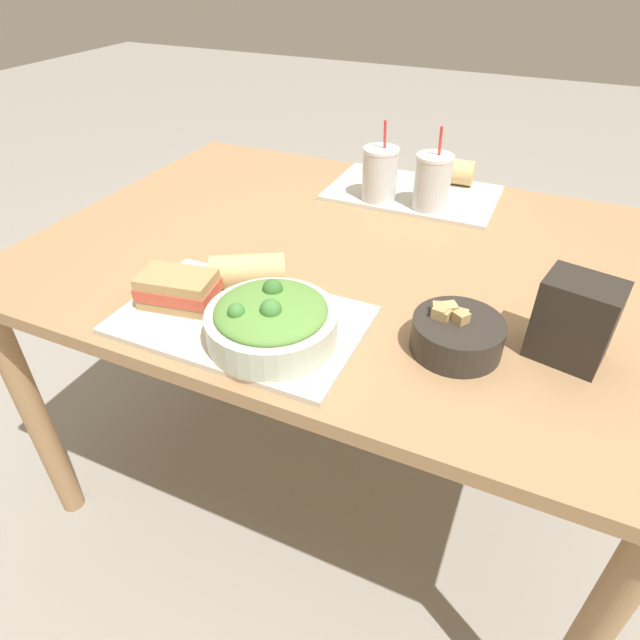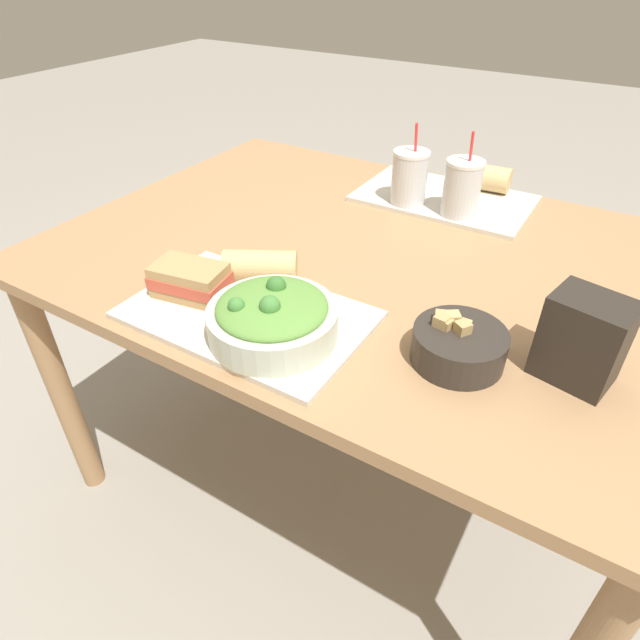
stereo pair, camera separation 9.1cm
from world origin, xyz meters
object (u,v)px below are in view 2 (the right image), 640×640
Objects in this scene: sandwich_near at (190,280)px; chip_bag at (583,340)px; baguette_near at (261,267)px; baguette_far at (490,178)px; salad_bowl at (272,316)px; drink_cup_red at (462,190)px; soup_bowl at (459,344)px; drink_cup_dark at (409,179)px.

sandwich_near is 1.06× the size of chip_bag.
baguette_near is 0.75m from baguette_far.
chip_bag is (0.47, 0.18, 0.02)m from salad_bowl.
baguette_far is 0.54× the size of drink_cup_red.
baguette_near reaches higher than sandwich_near.
baguette_near and baguette_far have the same top height.
sandwich_near is 0.97× the size of baguette_near.
drink_cup_red is (-0.19, 0.53, 0.04)m from soup_bowl.
chip_bag reaches higher than baguette_near.
drink_cup_dark reaches higher than baguette_far.
drink_cup_dark is at bearing 64.26° from sandwich_near.
soup_bowl is at bearing 21.96° from salad_bowl.
soup_bowl is 0.57m from drink_cup_red.
salad_bowl is 0.65m from drink_cup_dark.
chip_bag is at bearing -52.35° from drink_cup_red.
drink_cup_dark is (-0.03, 0.65, 0.02)m from salad_bowl.
salad_bowl is 0.85m from baguette_far.
chip_bag is at bearing -43.14° from drink_cup_dark.
baguette_near is at bearing 177.81° from soup_bowl.
drink_cup_red is at bearing 171.29° from baguette_far.
sandwich_near is 0.76× the size of drink_cup_dark.
baguette_far is 0.25m from drink_cup_dark.
drink_cup_dark reaches higher than baguette_near.
sandwich_near is 0.71m from drink_cup_red.
drink_cup_dark reaches higher than soup_bowl.
drink_cup_red is at bearing 0.00° from drink_cup_dark.
baguette_far is (0.25, 0.71, 0.00)m from baguette_near.
chip_bag is at bearing 19.42° from soup_bowl.
drink_cup_red is (0.23, 0.52, 0.03)m from baguette_near.
drink_cup_dark is at bearing -180.00° from drink_cup_red.
salad_bowl is 0.50m from chip_bag.
sandwich_near is (-0.51, -0.09, 0.01)m from soup_bowl.
soup_bowl is 0.42m from baguette_near.
salad_bowl is 0.66m from drink_cup_red.
chip_bag is (0.36, -0.47, -0.00)m from drink_cup_red.
chip_bag reaches higher than baguette_far.
soup_bowl and baguette_near have the same top height.
baguette_near is at bearing -163.42° from chip_bag.
soup_bowl is 1.06× the size of chip_bag.
drink_cup_dark is (-0.16, -0.19, 0.03)m from baguette_far.
salad_bowl reaches higher than sandwich_near.
drink_cup_dark reaches higher than salad_bowl.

